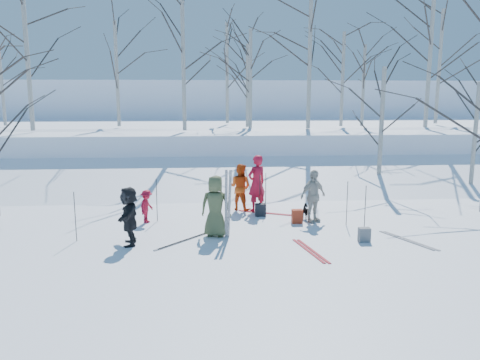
{
  "coord_description": "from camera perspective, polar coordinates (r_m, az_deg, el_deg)",
  "views": [
    {
      "loc": [
        -1.05,
        -12.46,
        3.81
      ],
      "look_at": [
        0.0,
        1.5,
        1.3
      ],
      "focal_mm": 35.0,
      "sensor_mm": 36.0,
      "label": 1
    }
  ],
  "objects": [
    {
      "name": "birch_plateau_a",
      "position": [
        28.83,
        -1.58,
        12.84
      ],
      "size": [
        4.74,
        4.74,
        5.92
      ],
      "primitive_type": null,
      "color": "silver",
      "rests_on": "snow_plateau"
    },
    {
      "name": "ski_pole_d",
      "position": [
        13.71,
        15.0,
        -3.43
      ],
      "size": [
        0.02,
        0.02,
        1.34
      ],
      "primitive_type": "cylinder",
      "color": "black",
      "rests_on": "ground"
    },
    {
      "name": "ski_pole_c",
      "position": [
        15.41,
        3.15,
        -1.61
      ],
      "size": [
        0.02,
        0.02,
        1.34
      ],
      "primitive_type": "cylinder",
      "color": "black",
      "rests_on": "ground"
    },
    {
      "name": "skier_olive_center",
      "position": [
        12.82,
        -3.01,
        -3.2
      ],
      "size": [
        0.94,
        0.72,
        1.7
      ],
      "primitive_type": "imported",
      "rotation": [
        0.0,
        0.0,
        2.9
      ],
      "color": "#465131",
      "rests_on": "ground"
    },
    {
      "name": "birch_plateau_f",
      "position": [
        22.81,
        -6.91,
        13.58
      ],
      "size": [
        4.8,
        4.8,
        6.0
      ],
      "primitive_type": null,
      "color": "silver",
      "rests_on": "snow_plateau"
    },
    {
      "name": "ground",
      "position": [
        13.08,
        0.5,
        -6.78
      ],
      "size": [
        120.0,
        120.0,
        0.0
      ],
      "primitive_type": "plane",
      "color": "white",
      "rests_on": "ground"
    },
    {
      "name": "ski_pair_c",
      "position": [
        11.94,
        8.58,
        -8.52
      ],
      "size": [
        0.94,
        1.98,
        0.02
      ],
      "primitive_type": null,
      "rotation": [
        0.0,
        0.0,
        0.2
      ],
      "color": "#A31721",
      "rests_on": "ground"
    },
    {
      "name": "snow_ramp",
      "position": [
        19.83,
        -1.19,
        -0.47
      ],
      "size": [
        70.0,
        9.49,
        4.12
      ],
      "primitive_type": "cube",
      "rotation": [
        0.3,
        0.0,
        0.0
      ],
      "color": "white",
      "rests_on": "ground"
    },
    {
      "name": "ski_pole_b",
      "position": [
        14.59,
        -10.11,
        -2.43
      ],
      "size": [
        0.02,
        0.02,
        1.34
      ],
      "primitive_type": "cylinder",
      "color": "black",
      "rests_on": "ground"
    },
    {
      "name": "snow_plateau",
      "position": [
        29.62,
        -2.26,
        4.71
      ],
      "size": [
        70.0,
        18.0,
        2.2
      ],
      "primitive_type": "cube",
      "color": "white",
      "rests_on": "ground"
    },
    {
      "name": "birch_plateau_d",
      "position": [
        26.78,
        22.14,
        13.57
      ],
      "size": [
        5.55,
        5.55,
        7.08
      ],
      "primitive_type": null,
      "color": "silver",
      "rests_on": "snow_plateau"
    },
    {
      "name": "birch_plateau_e",
      "position": [
        24.07,
        1.28,
        12.17
      ],
      "size": [
        4.04,
        4.04,
        4.91
      ],
      "primitive_type": null,
      "color": "silver",
      "rests_on": "snow_plateau"
    },
    {
      "name": "birch_plateau_l",
      "position": [
        24.57,
        -24.5,
        13.46
      ],
      "size": [
        5.36,
        5.36,
        6.8
      ],
      "primitive_type": null,
      "color": "silver",
      "rests_on": "snow_plateau"
    },
    {
      "name": "far_hill",
      "position": [
        50.51,
        -3.14,
        8.1
      ],
      "size": [
        90.0,
        30.0,
        6.0
      ],
      "primitive_type": "cube",
      "color": "white",
      "rests_on": "ground"
    },
    {
      "name": "upright_ski_right",
      "position": [
        12.63,
        -1.31,
        -2.93
      ],
      "size": [
        0.14,
        0.23,
        1.89
      ],
      "primitive_type": "cube",
      "rotation": [
        0.1,
        0.0,
        0.36
      ],
      "color": "silver",
      "rests_on": "ground"
    },
    {
      "name": "ski_pole_a",
      "position": [
        14.28,
        12.91,
        -2.8
      ],
      "size": [
        0.02,
        0.02,
        1.34
      ],
      "primitive_type": "cylinder",
      "color": "black",
      "rests_on": "ground"
    },
    {
      "name": "skier_red_seated",
      "position": [
        14.55,
        -11.31,
        -3.16
      ],
      "size": [
        0.57,
        0.74,
        1.01
      ],
      "primitive_type": "imported",
      "rotation": [
        0.0,
        0.0,
        1.23
      ],
      "color": "#AF1028",
      "rests_on": "ground"
    },
    {
      "name": "birch_plateau_c",
      "position": [
        25.16,
        0.91,
        11.39
      ],
      "size": [
        3.61,
        3.61,
        4.3
      ],
      "primitive_type": null,
      "color": "silver",
      "rests_on": "snow_plateau"
    },
    {
      "name": "ski_pair_a",
      "position": [
        15.5,
        3.25,
        -4.04
      ],
      "size": [
        1.65,
        2.05,
        0.02
      ],
      "primitive_type": null,
      "rotation": [
        0.0,
        0.0,
        1.14
      ],
      "color": "#A31721",
      "rests_on": "ground"
    },
    {
      "name": "birch_plateau_h",
      "position": [
        29.46,
        -27.02,
        10.17
      ],
      "size": [
        3.64,
        3.64,
        4.34
      ],
      "primitive_type": null,
      "color": "silver",
      "rests_on": "snow_plateau"
    },
    {
      "name": "backpack_grey",
      "position": [
        12.92,
        14.91,
        -6.47
      ],
      "size": [
        0.3,
        0.2,
        0.38
      ],
      "primitive_type": "cube",
      "color": "#5A5E62",
      "rests_on": "ground"
    },
    {
      "name": "skier_cream_east",
      "position": [
        14.43,
        8.89,
        -1.96
      ],
      "size": [
        1.02,
        0.81,
        1.62
      ],
      "primitive_type": "imported",
      "rotation": [
        0.0,
        0.0,
        0.52
      ],
      "color": "beige",
      "rests_on": "ground"
    },
    {
      "name": "upright_ski_left",
      "position": [
        12.61,
        -1.7,
        -2.96
      ],
      "size": [
        0.09,
        0.16,
        1.9
      ],
      "primitive_type": "cube",
      "rotation": [
        0.07,
        0.0,
        0.12
      ],
      "color": "silver",
      "rests_on": "ground"
    },
    {
      "name": "backpack_dark",
      "position": [
        15.12,
        2.51,
        -3.67
      ],
      "size": [
        0.34,
        0.24,
        0.4
      ],
      "primitive_type": "cube",
      "color": "black",
      "rests_on": "ground"
    },
    {
      "name": "birch_plateau_b",
      "position": [
        30.85,
        23.13,
        12.53
      ],
      "size": [
        5.24,
        5.24,
        6.63
      ],
      "primitive_type": null,
      "color": "silver",
      "rests_on": "snow_plateau"
    },
    {
      "name": "ski_pair_d",
      "position": [
        12.65,
        -6.99,
        -7.4
      ],
      "size": [
        2.09,
        2.1,
        0.02
      ],
      "primitive_type": null,
      "rotation": [
        0.0,
        0.0,
        -0.74
      ],
      "color": "silver",
      "rests_on": "ground"
    },
    {
      "name": "backpack_red",
      "position": [
        14.38,
        6.98,
        -4.42
      ],
      "size": [
        0.32,
        0.22,
        0.42
      ],
      "primitive_type": "cube",
      "color": "#9D2E18",
      "rests_on": "ground"
    },
    {
      "name": "birch_plateau_j",
      "position": [
        26.6,
        -14.78,
        12.35
      ],
      "size": [
        4.49,
        4.49,
        5.55
      ],
      "primitive_type": null,
      "color": "silver",
      "rests_on": "snow_plateau"
    },
    {
      "name": "dog",
      "position": [
        14.84,
        8.2,
        -3.88
      ],
      "size": [
        0.37,
        0.6,
        0.47
      ],
      "primitive_type": "imported",
      "rotation": [
        0.0,
        0.0,
        3.36
      ],
      "color": "black",
      "rests_on": "ground"
    },
    {
      "name": "birch_plateau_k",
      "position": [
        26.4,
        12.4,
        11.87
      ],
      "size": [
        4.1,
        4.1,
        5.0
      ],
      "primitive_type": null,
      "color": "silver",
      "rests_on": "snow_plateau"
    },
    {
      "name": "birch_edge_c",
      "position": [
        20.74,
        26.71,
        4.58
      ],
      "size": [
        3.66,
        3.66,
        4.36
      ],
      "primitive_type": null,
      "color": "silver",
      "rests_on": "ground"
    },
    {
      "name": "skier_redor_behind",
      "position": [
        15.8,
        0.03,
        -0.86
      ],
      "size": [
        0.97,
        0.91,
        1.58
      ],
      "primitive_type": "imported",
      "rotation": [
        0.0,
        0.0,
        2.58
      ],
      "color": "#D54710",
      "rests_on": "ground"
    },
    {
      "name": "skier_red_north",
      "position": [
        15.63,
        2.05,
        -0.39
      ],
      "size": [
        0.83,
        0.75,
        1.9
      ],
      "primitive_type": "imported",
      "rotation": [
        0.0,
        0.0,
        3.68
      ],
      "color": "#AF1028",
      "rests_on": "ground"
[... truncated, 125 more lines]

